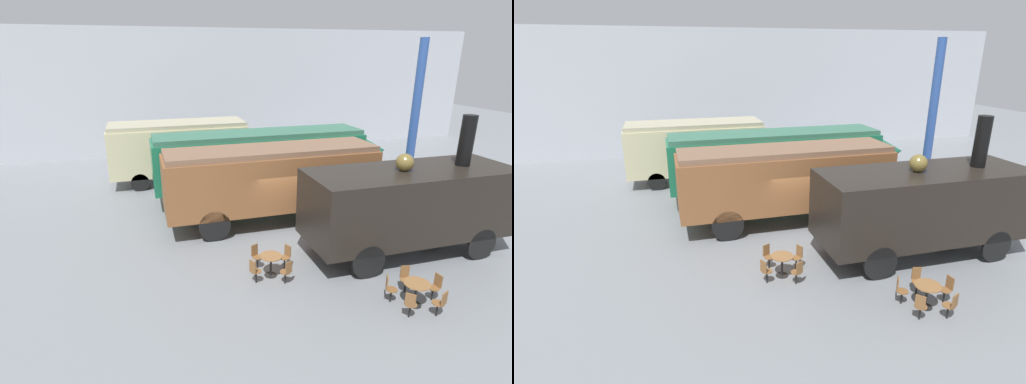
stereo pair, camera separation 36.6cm
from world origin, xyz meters
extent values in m
plane|color=gray|center=(0.00, 0.00, 0.00)|extent=(80.00, 80.00, 0.00)
cube|color=#B2B7C1|center=(0.00, 15.78, 4.50)|extent=(44.00, 0.15, 9.00)
cube|color=beige|center=(-3.50, 8.71, 1.96)|extent=(7.83, 2.79, 2.63)
cube|color=tan|center=(-3.50, 8.71, 3.39)|extent=(7.68, 2.57, 0.24)
cylinder|color=black|center=(-1.15, 7.37, 0.49)|extent=(0.99, 0.12, 0.99)
cylinder|color=black|center=(-1.15, 10.04, 0.49)|extent=(0.99, 0.12, 0.99)
cylinder|color=black|center=(-5.85, 7.37, 0.49)|extent=(0.99, 0.12, 0.99)
cylinder|color=black|center=(-5.85, 10.04, 0.49)|extent=(0.99, 0.12, 0.99)
cube|color=#196B47|center=(0.24, 4.62, 2.07)|extent=(10.87, 2.41, 2.39)
cone|color=#196B47|center=(6.67, 4.62, 2.07)|extent=(2.00, 2.27, 2.27)
cube|color=#366B54|center=(0.24, 4.62, 3.38)|extent=(10.66, 2.22, 0.24)
cylinder|color=black|center=(3.50, 3.47, 0.67)|extent=(1.34, 0.12, 1.34)
cylinder|color=black|center=(3.50, 5.76, 0.67)|extent=(1.34, 0.12, 1.34)
cylinder|color=black|center=(-3.03, 3.47, 0.67)|extent=(1.34, 0.12, 1.34)
cylinder|color=black|center=(-3.03, 5.76, 0.67)|extent=(1.34, 0.12, 1.34)
cube|color=brown|center=(-0.26, 1.20, 2.04)|extent=(9.30, 2.47, 2.38)
cube|color=brown|center=(-0.26, 1.20, 3.35)|extent=(9.11, 2.27, 0.24)
cylinder|color=black|center=(2.53, 0.03, 0.66)|extent=(1.31, 0.12, 1.31)
cylinder|color=black|center=(2.53, 2.37, 0.66)|extent=(1.31, 0.12, 1.31)
cylinder|color=black|center=(-3.05, 0.03, 0.66)|extent=(1.31, 0.12, 1.31)
cylinder|color=black|center=(-3.05, 2.37, 0.66)|extent=(1.31, 0.12, 1.31)
cube|color=black|center=(3.76, -2.90, 2.05)|extent=(7.86, 2.80, 2.50)
cylinder|color=black|center=(5.92, -2.90, 4.24)|extent=(0.52, 0.52, 1.88)
sphere|color=brown|center=(3.37, -2.90, 3.60)|extent=(0.64, 0.64, 0.64)
cylinder|color=black|center=(6.12, -4.24, 0.61)|extent=(1.23, 0.12, 1.23)
cylinder|color=black|center=(6.12, -1.56, 0.61)|extent=(1.23, 0.12, 1.23)
cylinder|color=black|center=(1.41, -4.24, 0.61)|extent=(1.23, 0.12, 1.23)
cylinder|color=black|center=(1.41, -1.56, 0.61)|extent=(1.23, 0.12, 1.23)
cylinder|color=black|center=(1.96, -6.02, 0.01)|extent=(0.44, 0.44, 0.02)
cylinder|color=black|center=(1.96, -6.02, 0.38)|extent=(0.08, 0.08, 0.72)
cylinder|color=olive|center=(1.96, -6.02, 0.75)|extent=(0.80, 0.80, 0.03)
cylinder|color=black|center=(-1.71, -3.15, 0.01)|extent=(0.44, 0.44, 0.02)
cylinder|color=black|center=(-1.71, -3.15, 0.38)|extent=(0.08, 0.08, 0.72)
cylinder|color=olive|center=(-1.71, -3.15, 0.75)|extent=(0.77, 0.77, 0.03)
cylinder|color=black|center=(1.36, -5.66, 0.21)|extent=(0.06, 0.06, 0.42)
cylinder|color=brown|center=(1.36, -5.66, 0.43)|extent=(0.36, 0.36, 0.03)
cube|color=brown|center=(1.23, -5.58, 0.66)|extent=(0.18, 0.27, 0.42)
cylinder|color=black|center=(1.44, -6.48, 0.21)|extent=(0.06, 0.06, 0.42)
cylinder|color=brown|center=(1.44, -6.48, 0.43)|extent=(0.36, 0.36, 0.03)
cube|color=brown|center=(1.32, -6.58, 0.66)|extent=(0.22, 0.24, 0.42)
cylinder|color=black|center=(2.24, -6.66, 0.21)|extent=(0.06, 0.06, 0.42)
cylinder|color=brown|center=(2.24, -6.66, 0.43)|extent=(0.36, 0.36, 0.03)
cube|color=brown|center=(2.30, -6.80, 0.66)|extent=(0.28, 0.15, 0.42)
cylinder|color=black|center=(2.66, -5.95, 0.21)|extent=(0.06, 0.06, 0.42)
cylinder|color=brown|center=(2.66, -5.95, 0.43)|extent=(0.36, 0.36, 0.03)
cube|color=brown|center=(2.81, -5.94, 0.66)|extent=(0.07, 0.29, 0.42)
cylinder|color=black|center=(2.11, -5.33, 0.21)|extent=(0.06, 0.06, 0.42)
cylinder|color=brown|center=(2.11, -5.33, 0.43)|extent=(0.36, 0.36, 0.03)
cube|color=brown|center=(2.15, -5.19, 0.66)|extent=(0.29, 0.10, 0.42)
cylinder|color=black|center=(-2.33, -3.45, 0.21)|extent=(0.06, 0.06, 0.42)
cylinder|color=brown|center=(-2.33, -3.45, 0.43)|extent=(0.36, 0.36, 0.03)
cube|color=brown|center=(-2.46, -3.52, 0.66)|extent=(0.16, 0.28, 0.42)
cylinder|color=black|center=(-1.41, -3.77, 0.21)|extent=(0.06, 0.06, 0.42)
cylinder|color=brown|center=(-1.41, -3.77, 0.43)|extent=(0.36, 0.36, 0.03)
cube|color=brown|center=(-1.34, -3.90, 0.66)|extent=(0.28, 0.16, 0.42)
cylinder|color=black|center=(-1.09, -2.85, 0.21)|extent=(0.06, 0.06, 0.42)
cylinder|color=brown|center=(-1.09, -2.85, 0.43)|extent=(0.36, 0.36, 0.03)
cube|color=brown|center=(-0.96, -2.79, 0.66)|extent=(0.16, 0.28, 0.42)
cylinder|color=black|center=(-2.01, -2.54, 0.21)|extent=(0.06, 0.06, 0.42)
cylinder|color=brown|center=(-2.01, -2.54, 0.43)|extent=(0.36, 0.36, 0.03)
cube|color=brown|center=(-2.08, -2.40, 0.66)|extent=(0.28, 0.16, 0.42)
cylinder|color=#262633|center=(1.02, -1.08, 0.38)|extent=(0.24, 0.24, 0.76)
cylinder|color=navy|center=(1.02, -1.08, 1.10)|extent=(0.34, 0.34, 0.68)
sphere|color=tan|center=(1.02, -1.08, 1.55)|extent=(0.22, 0.22, 0.22)
cylinder|color=#2D519E|center=(8.00, 2.81, 4.00)|extent=(0.44, 0.44, 8.00)
camera|label=1|loc=(-5.60, -14.62, 7.31)|focal=28.00mm
camera|label=2|loc=(-5.25, -14.72, 7.31)|focal=28.00mm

